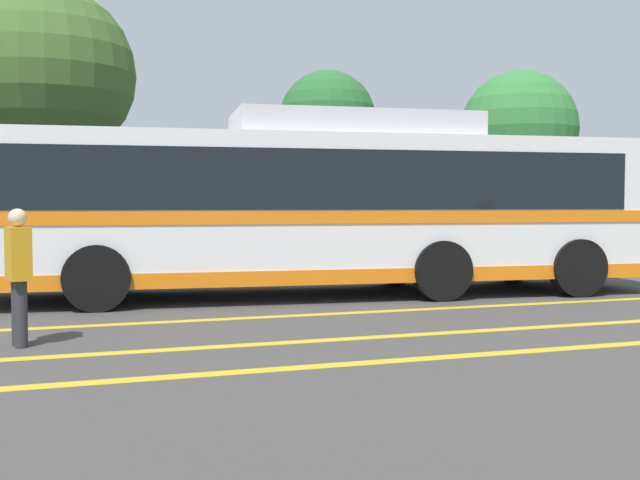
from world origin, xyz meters
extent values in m
plane|color=#423F3D|center=(0.00, 0.00, 0.00)|extent=(220.00, 220.00, 0.00)
cube|color=gold|center=(-0.91, -2.68, 0.00)|extent=(31.90, 0.20, 0.01)
cube|color=gold|center=(-0.91, -4.63, 0.00)|extent=(31.90, 0.20, 0.01)
cube|color=gold|center=(-0.91, -5.94, 0.00)|extent=(31.90, 0.20, 0.01)
cube|color=#99999E|center=(-0.91, 5.39, 0.07)|extent=(39.90, 0.36, 0.15)
cube|color=white|center=(-0.91, -0.48, 1.53)|extent=(12.09, 3.67, 2.43)
cube|color=black|center=(-0.91, -0.48, 1.99)|extent=(10.44, 3.55, 0.96)
cube|color=orange|center=(-0.91, -0.48, 1.39)|extent=(11.86, 3.69, 0.20)
cube|color=orange|center=(-0.91, -0.48, 0.44)|extent=(11.86, 3.68, 0.24)
cube|color=silver|center=(-0.31, -0.54, 2.96)|extent=(4.34, 2.42, 0.43)
cylinder|color=black|center=(-4.70, -1.34, 0.50)|extent=(1.02, 0.37, 1.00)
cylinder|color=black|center=(-4.46, 1.09, 0.50)|extent=(1.02, 0.37, 1.00)
cylinder|color=black|center=(0.76, -1.86, 0.50)|extent=(1.02, 0.37, 1.00)
cylinder|color=black|center=(0.99, 0.57, 0.50)|extent=(1.02, 0.37, 1.00)
cylinder|color=black|center=(3.24, -2.10, 0.50)|extent=(1.02, 0.37, 1.00)
cylinder|color=black|center=(3.48, 0.33, 0.50)|extent=(1.02, 0.37, 1.00)
cube|color=navy|center=(-4.14, 4.17, 0.63)|extent=(4.63, 1.99, 0.66)
cube|color=black|center=(-4.03, 4.17, 1.20)|extent=(1.96, 1.70, 0.47)
cylinder|color=black|center=(-5.54, 3.24, 0.30)|extent=(0.60, 0.21, 0.60)
cylinder|color=black|center=(-5.58, 5.03, 0.30)|extent=(0.60, 0.21, 0.60)
cylinder|color=black|center=(-2.70, 3.31, 0.30)|extent=(0.60, 0.21, 0.60)
cylinder|color=black|center=(-2.74, 5.10, 0.30)|extent=(0.60, 0.21, 0.60)
cube|color=#4C3823|center=(2.03, 4.40, 0.61)|extent=(4.61, 1.93, 0.62)
cube|color=black|center=(2.14, 4.40, 1.17)|extent=(1.94, 1.68, 0.51)
cylinder|color=black|center=(0.62, 3.48, 0.30)|extent=(0.60, 0.21, 0.60)
cylinder|color=black|center=(0.60, 5.28, 0.30)|extent=(0.60, 0.21, 0.60)
cylinder|color=black|center=(3.46, 3.51, 0.30)|extent=(0.60, 0.21, 0.60)
cylinder|color=black|center=(3.44, 5.31, 0.30)|extent=(0.60, 0.21, 0.60)
cylinder|color=#2D2D33|center=(-5.58, -3.98, 0.38)|extent=(0.14, 0.14, 0.75)
cylinder|color=#2D2D33|center=(-5.63, -3.82, 0.38)|extent=(0.14, 0.14, 0.75)
cube|color=orange|center=(-5.60, -3.90, 1.05)|extent=(0.32, 0.46, 0.60)
sphere|color=beige|center=(-5.60, -3.90, 1.45)|extent=(0.20, 0.20, 0.20)
cylinder|color=#513823|center=(-5.62, 8.95, 1.68)|extent=(0.28, 0.28, 3.37)
sphere|color=#3D6028|center=(-5.62, 8.95, 5.14)|extent=(4.74, 4.74, 4.74)
cylinder|color=#513823|center=(9.63, 9.54, 1.32)|extent=(0.28, 0.28, 2.64)
sphere|color=#337A38|center=(9.63, 9.54, 4.15)|extent=(4.02, 4.02, 4.02)
cylinder|color=#513823|center=(2.91, 10.30, 1.58)|extent=(0.28, 0.28, 3.17)
sphere|color=#28662D|center=(2.91, 10.30, 4.35)|extent=(3.15, 3.15, 3.15)
camera|label=1|loc=(-5.01, -12.91, 1.62)|focal=42.00mm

